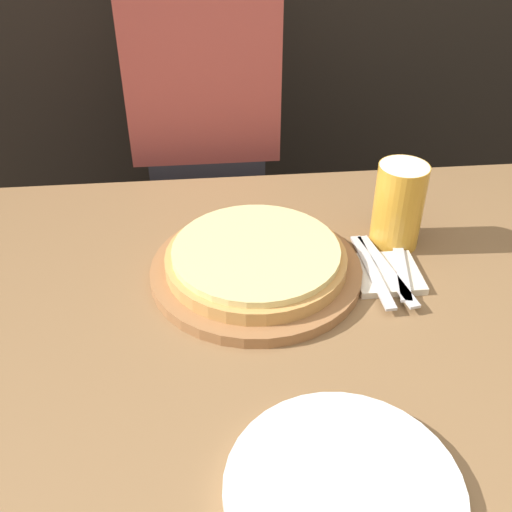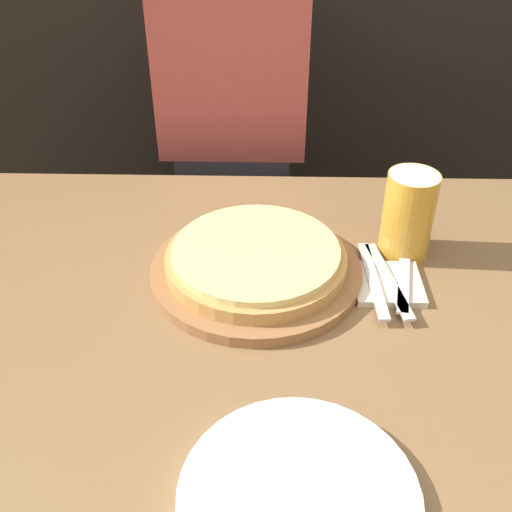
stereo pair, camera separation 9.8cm
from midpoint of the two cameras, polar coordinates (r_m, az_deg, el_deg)
name	(u,v)px [view 2 (the right image)]	position (r m, az deg, el deg)	size (l,w,h in m)	color
dining_table	(285,482)	(1.20, 5.31, -20.76)	(1.26, 0.98, 0.76)	olive
pizza_on_board	(256,263)	(0.99, 2.84, -0.80)	(0.35, 0.35, 0.06)	#99663D
beer_glass	(409,212)	(1.06, 16.93, 3.97)	(0.09, 0.09, 0.15)	gold
dinner_plate	(295,497)	(0.72, 7.95, -22.00)	(0.27, 0.27, 0.02)	white
napkin_stack	(388,284)	(1.01, 15.17, -2.66)	(0.11, 0.11, 0.01)	beige
fork	(373,279)	(1.00, 13.86, -2.27)	(0.03, 0.20, 0.00)	silver
dinner_knife	(388,280)	(1.01, 15.25, -2.28)	(0.05, 0.20, 0.00)	silver
spoon	(404,280)	(1.02, 16.62, -2.29)	(0.05, 0.17, 0.00)	silver
diner_person	(235,171)	(1.53, -0.21, 8.03)	(0.34, 0.20, 1.34)	#33333D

